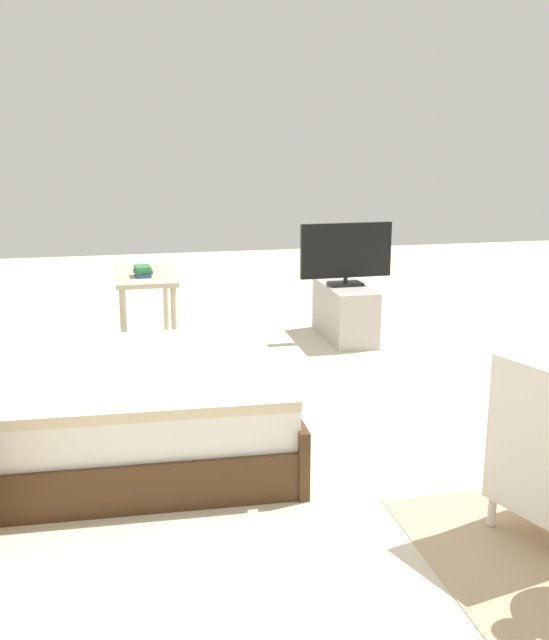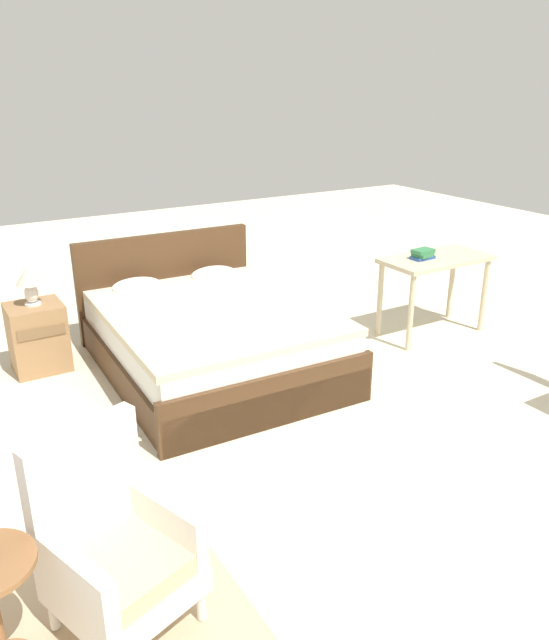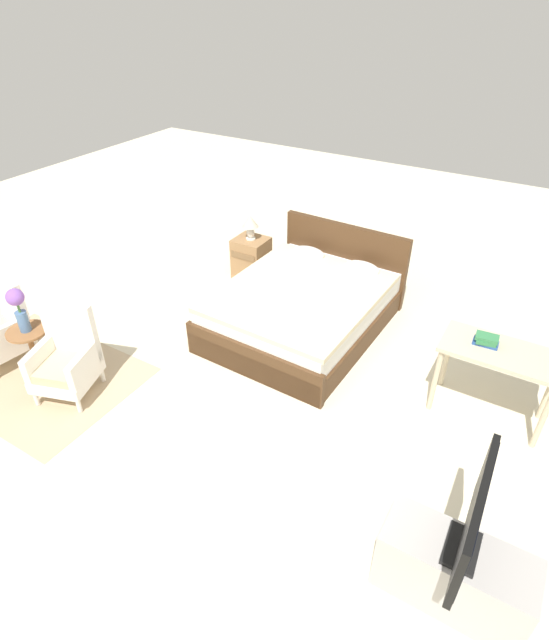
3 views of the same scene
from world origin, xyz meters
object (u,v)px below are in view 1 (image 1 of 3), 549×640
(tv_stand, at_px, (345,312))
(vanity_desk, at_px, (145,286))
(bed, at_px, (103,410))
(book_stack, at_px, (143,271))
(tv_flatscreen, at_px, (346,253))

(tv_stand, distance_m, vanity_desk, 1.97)
(bed, relative_size, vanity_desk, 2.14)
(tv_stand, xyz_separation_m, book_stack, (-0.31, 1.95, 0.54))
(bed, height_order, vanity_desk, bed)
(tv_stand, distance_m, book_stack, 2.05)
(bed, xyz_separation_m, book_stack, (2.02, -0.36, 0.50))
(bed, relative_size, tv_stand, 2.32)
(tv_stand, relative_size, vanity_desk, 0.92)
(bed, relative_size, book_stack, 9.92)
(tv_stand, bearing_deg, vanity_desk, 94.54)
(vanity_desk, xyz_separation_m, book_stack, (-0.15, 0.02, 0.16))
(book_stack, bearing_deg, bed, 169.84)
(bed, distance_m, book_stack, 2.11)
(bed, height_order, tv_stand, bed)
(tv_flatscreen, bearing_deg, tv_stand, -178.56)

